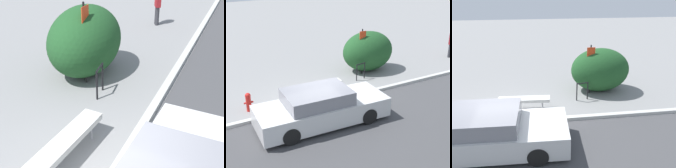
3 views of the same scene
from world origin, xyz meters
TOP-DOWN VIEW (x-y plane):
  - ground_plane at (0.00, 0.00)m, footprint 60.00×60.00m
  - curb at (0.00, 0.00)m, footprint 60.00×0.20m
  - bench at (0.60, 1.02)m, footprint 2.08×0.55m
  - bike_rack at (3.09, 1.52)m, footprint 0.55×0.13m
  - sign_post at (3.57, 2.17)m, footprint 0.36×0.08m
  - fire_hydrant at (-2.46, 0.92)m, footprint 0.36×0.22m
  - shrub_hedge at (4.13, 2.48)m, footprint 2.75×1.94m
  - parked_car_near at (-0.41, -1.28)m, footprint 4.79×1.94m

SIDE VIEW (x-z plane):
  - ground_plane at x=0.00m, z-range 0.00..0.00m
  - curb at x=0.00m, z-range 0.00..0.13m
  - fire_hydrant at x=-2.46m, z-range 0.03..0.79m
  - bench at x=0.60m, z-range 0.19..0.70m
  - bike_rack at x=3.09m, z-range 0.09..0.91m
  - parked_car_near at x=-0.41m, z-range -0.04..1.28m
  - shrub_hedge at x=4.13m, z-range 0.00..2.04m
  - sign_post at x=3.57m, z-range 0.23..2.53m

